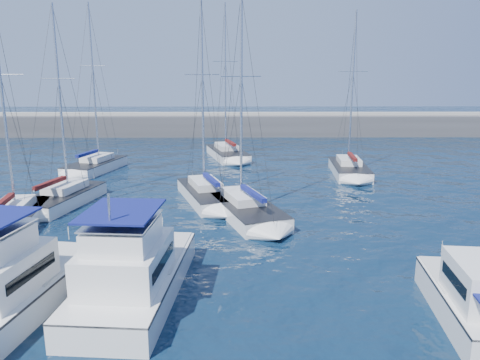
{
  "coord_description": "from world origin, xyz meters",
  "views": [
    {
      "loc": [
        2.75,
        -19.45,
        9.65
      ],
      "look_at": [
        2.97,
        8.86,
        3.0
      ],
      "focal_mm": 35.0,
      "sensor_mm": 36.0,
      "label": 1
    }
  ],
  "objects_px": {
    "motor_yacht_stbd_inner": "(132,274)",
    "sailboat_mid_b": "(63,198)",
    "motor_yacht_stbd_outer": "(473,301)",
    "sailboat_mid_a": "(12,218)",
    "sailboat_mid_d": "(245,208)",
    "sailboat_back_b": "(227,153)",
    "sailboat_back_c": "(349,169)",
    "sailboat_back_a": "(95,165)",
    "sailboat_mid_c": "(207,194)",
    "motor_yacht_port_inner": "(6,285)"
  },
  "relations": [
    {
      "from": "motor_yacht_stbd_inner",
      "to": "sailboat_mid_b",
      "type": "height_order",
      "value": "sailboat_mid_b"
    },
    {
      "from": "motor_yacht_stbd_outer",
      "to": "sailboat_mid_a",
      "type": "bearing_deg",
      "value": 159.54
    },
    {
      "from": "sailboat_mid_d",
      "to": "sailboat_back_b",
      "type": "bearing_deg",
      "value": 75.52
    },
    {
      "from": "sailboat_mid_b",
      "to": "sailboat_back_c",
      "type": "height_order",
      "value": "sailboat_back_c"
    },
    {
      "from": "motor_yacht_stbd_outer",
      "to": "sailboat_back_a",
      "type": "bearing_deg",
      "value": 135.31
    },
    {
      "from": "sailboat_mid_d",
      "to": "sailboat_back_b",
      "type": "relative_size",
      "value": 0.87
    },
    {
      "from": "sailboat_back_a",
      "to": "sailboat_mid_d",
      "type": "bearing_deg",
      "value": -30.88
    },
    {
      "from": "motor_yacht_stbd_inner",
      "to": "sailboat_mid_d",
      "type": "height_order",
      "value": "sailboat_mid_d"
    },
    {
      "from": "sailboat_mid_c",
      "to": "sailboat_back_c",
      "type": "distance_m",
      "value": 15.9
    },
    {
      "from": "sailboat_mid_a",
      "to": "sailboat_back_c",
      "type": "distance_m",
      "value": 29.15
    },
    {
      "from": "sailboat_mid_d",
      "to": "sailboat_back_c",
      "type": "xyz_separation_m",
      "value": [
        10.15,
        13.0,
        0.02
      ]
    },
    {
      "from": "sailboat_mid_d",
      "to": "sailboat_mid_b",
      "type": "bearing_deg",
      "value": 149.33
    },
    {
      "from": "sailboat_back_c",
      "to": "sailboat_mid_d",
      "type": "bearing_deg",
      "value": -123.48
    },
    {
      "from": "motor_yacht_stbd_outer",
      "to": "sailboat_back_c",
      "type": "bearing_deg",
      "value": 93.2
    },
    {
      "from": "sailboat_mid_a",
      "to": "sailboat_mid_c",
      "type": "height_order",
      "value": "sailboat_mid_a"
    },
    {
      "from": "motor_yacht_port_inner",
      "to": "sailboat_back_b",
      "type": "relative_size",
      "value": 0.53
    },
    {
      "from": "motor_yacht_stbd_outer",
      "to": "sailboat_mid_c",
      "type": "relative_size",
      "value": 0.48
    },
    {
      "from": "sailboat_mid_c",
      "to": "sailboat_back_a",
      "type": "height_order",
      "value": "sailboat_back_a"
    },
    {
      "from": "sailboat_mid_b",
      "to": "sailboat_back_a",
      "type": "xyz_separation_m",
      "value": [
        -1.08,
        11.88,
        0.02
      ]
    },
    {
      "from": "motor_yacht_port_inner",
      "to": "sailboat_mid_a",
      "type": "bearing_deg",
      "value": 123.2
    },
    {
      "from": "motor_yacht_port_inner",
      "to": "sailboat_mid_d",
      "type": "bearing_deg",
      "value": 60.99
    },
    {
      "from": "motor_yacht_port_inner",
      "to": "motor_yacht_stbd_outer",
      "type": "relative_size",
      "value": 1.27
    },
    {
      "from": "sailboat_mid_a",
      "to": "sailboat_back_a",
      "type": "bearing_deg",
      "value": 81.09
    },
    {
      "from": "sailboat_mid_d",
      "to": "sailboat_back_a",
      "type": "relative_size",
      "value": 0.92
    },
    {
      "from": "motor_yacht_stbd_outer",
      "to": "sailboat_mid_d",
      "type": "relative_size",
      "value": 0.48
    },
    {
      "from": "sailboat_mid_c",
      "to": "sailboat_mid_a",
      "type": "bearing_deg",
      "value": -171.73
    },
    {
      "from": "motor_yacht_stbd_outer",
      "to": "motor_yacht_stbd_inner",
      "type": "bearing_deg",
      "value": 177.6
    },
    {
      "from": "motor_yacht_stbd_inner",
      "to": "sailboat_mid_c",
      "type": "distance_m",
      "value": 15.84
    },
    {
      "from": "motor_yacht_stbd_outer",
      "to": "sailboat_mid_d",
      "type": "xyz_separation_m",
      "value": [
        -8.57,
        13.98,
        -0.43
      ]
    },
    {
      "from": "motor_yacht_port_inner",
      "to": "sailboat_mid_b",
      "type": "height_order",
      "value": "sailboat_mid_b"
    },
    {
      "from": "motor_yacht_stbd_outer",
      "to": "sailboat_mid_a",
      "type": "distance_m",
      "value": 26.25
    },
    {
      "from": "sailboat_mid_a",
      "to": "sailboat_mid_b",
      "type": "height_order",
      "value": "sailboat_mid_a"
    },
    {
      "from": "motor_yacht_stbd_outer",
      "to": "sailboat_mid_d",
      "type": "bearing_deg",
      "value": 128.07
    },
    {
      "from": "motor_yacht_stbd_inner",
      "to": "sailboat_back_b",
      "type": "relative_size",
      "value": 0.57
    },
    {
      "from": "sailboat_mid_d",
      "to": "sailboat_back_b",
      "type": "distance_m",
      "value": 21.68
    },
    {
      "from": "motor_yacht_port_inner",
      "to": "sailboat_back_a",
      "type": "xyz_separation_m",
      "value": [
        -4.47,
        27.5,
        -0.59
      ]
    },
    {
      "from": "motor_yacht_stbd_outer",
      "to": "sailboat_back_b",
      "type": "xyz_separation_m",
      "value": [
        -10.17,
        35.6,
        -0.4
      ]
    },
    {
      "from": "sailboat_mid_b",
      "to": "sailboat_back_a",
      "type": "height_order",
      "value": "sailboat_back_a"
    },
    {
      "from": "sailboat_mid_a",
      "to": "sailboat_mid_b",
      "type": "relative_size",
      "value": 1.04
    },
    {
      "from": "motor_yacht_stbd_outer",
      "to": "sailboat_mid_c",
      "type": "distance_m",
      "value": 21.17
    },
    {
      "from": "sailboat_back_a",
      "to": "sailboat_back_b",
      "type": "height_order",
      "value": "sailboat_back_b"
    },
    {
      "from": "motor_yacht_stbd_inner",
      "to": "sailboat_mid_c",
      "type": "relative_size",
      "value": 0.65
    },
    {
      "from": "sailboat_mid_c",
      "to": "sailboat_back_b",
      "type": "xyz_separation_m",
      "value": [
        1.25,
        17.78,
        0.02
      ]
    },
    {
      "from": "sailboat_mid_b",
      "to": "sailboat_back_b",
      "type": "bearing_deg",
      "value": 70.99
    },
    {
      "from": "sailboat_mid_c",
      "to": "sailboat_back_c",
      "type": "relative_size",
      "value": 0.98
    },
    {
      "from": "sailboat_mid_b",
      "to": "sailboat_mid_d",
      "type": "xyz_separation_m",
      "value": [
        13.38,
        -2.84,
        -0.01
      ]
    },
    {
      "from": "sailboat_back_a",
      "to": "sailboat_back_b",
      "type": "relative_size",
      "value": 0.95
    },
    {
      "from": "motor_yacht_port_inner",
      "to": "sailboat_mid_c",
      "type": "distance_m",
      "value": 18.11
    },
    {
      "from": "motor_yacht_port_inner",
      "to": "sailboat_mid_a",
      "type": "distance_m",
      "value": 11.77
    },
    {
      "from": "sailboat_back_b",
      "to": "sailboat_mid_b",
      "type": "bearing_deg",
      "value": -136.96
    }
  ]
}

